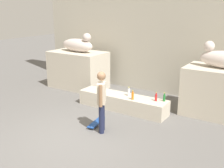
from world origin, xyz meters
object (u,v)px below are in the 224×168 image
at_px(bottle_green, 164,98).
at_px(bottle_clear, 129,92).
at_px(bottle_orange, 133,96).
at_px(statue_reclining_left, 78,45).
at_px(skater, 102,99).
at_px(skateboard, 96,123).
at_px(bottle_red, 156,97).

bearing_deg(bottle_green, bottle_clear, -173.32).
distance_m(bottle_orange, bottle_clear, 0.37).
relative_size(statue_reclining_left, bottle_orange, 5.44).
xyz_separation_m(skater, bottle_clear, (-0.16, 1.76, -0.31)).
relative_size(skateboard, bottle_clear, 2.76).
height_order(bottle_orange, bottle_clear, bottle_orange).
height_order(skater, bottle_green, skater).
bearing_deg(skateboard, bottle_red, 132.72).
bearing_deg(bottle_orange, skateboard, -111.67).
xyz_separation_m(bottle_green, bottle_red, (-0.22, -0.11, 0.00)).
height_order(skateboard, bottle_orange, bottle_orange).
distance_m(statue_reclining_left, skateboard, 4.20).
relative_size(skater, skateboard, 2.03).
height_order(skater, bottle_orange, skater).
relative_size(bottle_green, bottle_orange, 0.91).
height_order(bottle_red, bottle_clear, bottle_clear).
bearing_deg(skater, bottle_clear, 156.33).
bearing_deg(skater, bottle_green, 123.30).
bearing_deg(statue_reclining_left, skater, -36.01).
relative_size(skater, bottle_green, 6.05).
xyz_separation_m(bottle_red, bottle_clear, (-0.94, -0.02, 0.01)).
bearing_deg(bottle_red, skater, -113.57).
distance_m(bottle_green, bottle_clear, 1.17).
distance_m(statue_reclining_left, bottle_green, 4.45).
bearing_deg(bottle_red, bottle_clear, -178.66).
bearing_deg(bottle_red, skateboard, -127.39).
xyz_separation_m(bottle_red, bottle_orange, (-0.66, -0.27, 0.01)).
distance_m(skateboard, bottle_clear, 1.60).
bearing_deg(skater, bottle_red, 127.54).
height_order(bottle_green, bottle_orange, bottle_orange).
bearing_deg(bottle_clear, bottle_green, 6.68).
bearing_deg(bottle_clear, statue_reclining_left, 159.29).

